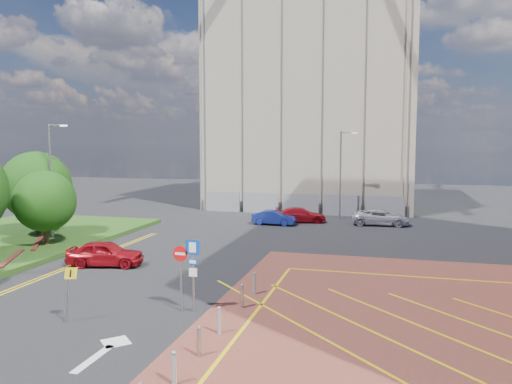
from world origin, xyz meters
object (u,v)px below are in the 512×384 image
at_px(lamp_back, 341,172).
at_px(sign_cluster, 188,266).
at_px(tree_d, 36,186).
at_px(lamp_left_far, 52,176).
at_px(car_silver_back, 381,217).
at_px(car_blue_back, 274,218).
at_px(tree_c, 45,201).
at_px(warning_sign, 69,287).
at_px(car_red_left, 105,253).
at_px(car_red_back, 301,215).

relative_size(lamp_back, sign_cluster, 2.50).
bearing_deg(sign_cluster, tree_d, 144.42).
xyz_separation_m(lamp_left_far, car_silver_back, (22.11, 13.45, -3.99)).
relative_size(tree_d, lamp_back, 0.76).
bearing_deg(lamp_left_far, sign_cluster, -36.82).
relative_size(lamp_left_far, car_blue_back, 2.16).
height_order(tree_c, tree_d, tree_d).
bearing_deg(tree_d, car_silver_back, 27.24).
relative_size(car_blue_back, car_silver_back, 0.76).
bearing_deg(car_silver_back, warning_sign, 153.87).
distance_m(sign_cluster, car_red_left, 9.75).
xyz_separation_m(tree_c, car_red_left, (6.22, -3.00, -2.47)).
relative_size(tree_c, car_red_back, 1.11).
height_order(tree_c, car_blue_back, tree_c).
bearing_deg(sign_cluster, car_red_back, 88.69).
relative_size(lamp_back, warning_sign, 3.56).
bearing_deg(sign_cluster, car_red_left, 141.58).
distance_m(tree_d, car_silver_back, 27.39).
distance_m(car_blue_back, car_silver_back, 9.06).
bearing_deg(warning_sign, tree_c, 130.65).
relative_size(sign_cluster, car_silver_back, 0.66).
bearing_deg(lamp_left_far, car_red_back, 40.93).
xyz_separation_m(sign_cluster, car_red_back, (0.55, 24.26, -1.31)).
bearing_deg(warning_sign, car_red_back, 80.27).
bearing_deg(tree_c, car_silver_back, 36.10).
bearing_deg(lamp_back, tree_d, -143.91).
distance_m(lamp_left_far, sign_cluster, 18.58).
relative_size(tree_d, lamp_left_far, 0.76).
xyz_separation_m(tree_d, car_blue_back, (15.38, 10.31, -3.26)).
xyz_separation_m(sign_cluster, car_silver_back, (7.39, 24.46, -1.28)).
relative_size(sign_cluster, car_blue_back, 0.86).
distance_m(lamp_left_far, car_blue_back, 17.92).
bearing_deg(lamp_left_far, car_blue_back, 40.36).
bearing_deg(tree_d, car_blue_back, 33.82).
relative_size(car_blue_back, car_red_back, 0.84).
xyz_separation_m(warning_sign, car_silver_back, (11.40, 26.84, -0.75)).
height_order(lamp_back, car_blue_back, lamp_back).
xyz_separation_m(sign_cluster, warning_sign, (-4.01, -2.38, -0.52)).
relative_size(car_red_left, car_silver_back, 0.88).
xyz_separation_m(warning_sign, car_red_left, (-3.57, 8.39, -0.70)).
bearing_deg(tree_c, sign_cluster, -33.16).
distance_m(lamp_left_far, lamp_back, 24.46).
xyz_separation_m(lamp_back, car_red_back, (-3.23, -2.76, -3.72)).
height_order(lamp_back, warning_sign, lamp_back).
bearing_deg(tree_c, lamp_back, 45.68).
height_order(warning_sign, car_blue_back, warning_sign).
bearing_deg(sign_cluster, car_silver_back, 73.19).
bearing_deg(lamp_back, car_blue_back, -137.92).
height_order(tree_d, lamp_back, lamp_back).
relative_size(lamp_back, car_blue_back, 2.16).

